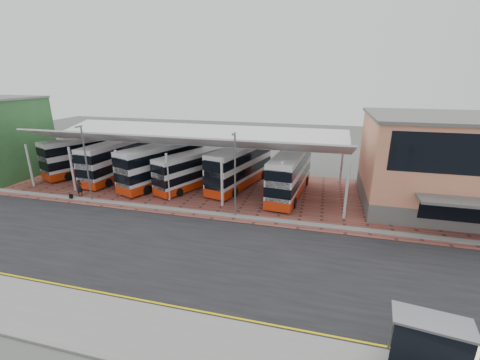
{
  "coord_description": "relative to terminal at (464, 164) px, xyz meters",
  "views": [
    {
      "loc": [
        9.57,
        -20.67,
        12.82
      ],
      "look_at": [
        1.94,
        8.28,
        3.04
      ],
      "focal_mm": 24.0,
      "sensor_mm": 36.0,
      "label": 1
    }
  ],
  "objects": [
    {
      "name": "bus_4",
      "position": [
        -22.82,
        1.21,
        -2.19
      ],
      "size": [
        5.52,
        12.08,
        4.85
      ],
      "rotation": [
        0.0,
        0.0,
        -0.25
      ],
      "color": "silver",
      "rests_on": "forecourt"
    },
    {
      "name": "north_kerb",
      "position": [
        -23.0,
        -7.72,
        -4.59
      ],
      "size": [
        120.0,
        0.8,
        0.14
      ],
      "primitive_type": "cube",
      "color": "slate",
      "rests_on": "ground"
    },
    {
      "name": "pedestrian",
      "position": [
        -39.19,
        -6.71,
        -3.69
      ],
      "size": [
        0.67,
        0.79,
        1.83
      ],
      "primitive_type": "imported",
      "rotation": [
        0.0,
        0.0,
        1.16
      ],
      "color": "black",
      "rests_on": "forecourt"
    },
    {
      "name": "forecourt",
      "position": [
        -21.0,
        -0.92,
        -4.63
      ],
      "size": [
        72.0,
        16.0,
        0.06
      ],
      "primitive_type": "cube",
      "color": "brown",
      "rests_on": "ground"
    },
    {
      "name": "lamp_west",
      "position": [
        -37.0,
        -7.65,
        -0.3
      ],
      "size": [
        0.16,
        0.9,
        8.07
      ],
      "color": "#5A5B60",
      "rests_on": "ground"
    },
    {
      "name": "lamp_east",
      "position": [
        -21.0,
        -7.65,
        -0.3
      ],
      "size": [
        0.16,
        0.9,
        8.07
      ],
      "color": "#5A5B60",
      "rests_on": "ground"
    },
    {
      "name": "ground",
      "position": [
        -23.0,
        -13.92,
        -4.66
      ],
      "size": [
        140.0,
        140.0,
        0.0
      ],
      "primitive_type": "plane",
      "color": "#474A46"
    },
    {
      "name": "bus_5",
      "position": [
        -16.71,
        -0.31,
        -2.21
      ],
      "size": [
        3.85,
        11.9,
        4.82
      ],
      "rotation": [
        0.0,
        0.0,
        -0.1
      ],
      "color": "silver",
      "rests_on": "forecourt"
    },
    {
      "name": "shop_green",
      "position": [
        -53.0,
        -2.95,
        0.46
      ],
      "size": [
        6.4,
        10.2,
        10.22
      ],
      "color": "#2E5D2E",
      "rests_on": "ground"
    },
    {
      "name": "sidewalk",
      "position": [
        -23.0,
        -22.92,
        -4.59
      ],
      "size": [
        120.0,
        4.0,
        0.14
      ],
      "primitive_type": "cube",
      "color": "slate",
      "rests_on": "ground"
    },
    {
      "name": "bus_shelter",
      "position": [
        -7.98,
        -21.91,
        -2.87
      ],
      "size": [
        3.46,
        1.95,
        2.64
      ],
      "rotation": [
        0.0,
        0.0,
        -0.14
      ],
      "color": "black",
      "rests_on": "sidewalk"
    },
    {
      "name": "canopy",
      "position": [
        -29.0,
        0.01,
        1.14
      ],
      "size": [
        37.0,
        11.63,
        7.07
      ],
      "color": "silver",
      "rests_on": "ground"
    },
    {
      "name": "bus_2",
      "position": [
        -32.15,
        -0.47,
        -2.15
      ],
      "size": [
        6.63,
        12.17,
        4.92
      ],
      "rotation": [
        0.0,
        0.0,
        -0.35
      ],
      "color": "silver",
      "rests_on": "forecourt"
    },
    {
      "name": "bus_1",
      "position": [
        -38.94,
        0.33,
        -2.21
      ],
      "size": [
        3.7,
        11.84,
        4.8
      ],
      "rotation": [
        0.0,
        0.0,
        -0.09
      ],
      "color": "silver",
      "rests_on": "forecourt"
    },
    {
      "name": "yellow_line_far",
      "position": [
        -23.0,
        -20.62,
        -4.63
      ],
      "size": [
        120.0,
        0.12,
        0.01
      ],
      "primitive_type": "cube",
      "color": "#E3C200",
      "rests_on": "road"
    },
    {
      "name": "bus_3",
      "position": [
        -28.17,
        -0.73,
        -2.51
      ],
      "size": [
        6.16,
        10.29,
        4.2
      ],
      "rotation": [
        0.0,
        0.0,
        -0.4
      ],
      "color": "silver",
      "rests_on": "forecourt"
    },
    {
      "name": "terminal",
      "position": [
        0.0,
        0.0,
        0.0
      ],
      "size": [
        18.4,
        14.4,
        9.25
      ],
      "color": "#5B5956",
      "rests_on": "ground"
    },
    {
      "name": "bus_0",
      "position": [
        -44.17,
        1.48,
        -2.15
      ],
      "size": [
        7.27,
        12.07,
        4.93
      ],
      "rotation": [
        0.0,
        0.0,
        -0.41
      ],
      "color": "silver",
      "rests_on": "forecourt"
    },
    {
      "name": "suitcase",
      "position": [
        -39.38,
        -7.92,
        -4.33
      ],
      "size": [
        0.32,
        0.23,
        0.55
      ],
      "primitive_type": "cube",
      "color": "black",
      "rests_on": "forecourt"
    },
    {
      "name": "road",
      "position": [
        -23.0,
        -14.92,
        -4.65
      ],
      "size": [
        120.0,
        14.0,
        0.02
      ],
      "primitive_type": "cube",
      "color": "black",
      "rests_on": "ground"
    },
    {
      "name": "yellow_line_near",
      "position": [
        -23.0,
        -20.92,
        -4.63
      ],
      "size": [
        120.0,
        0.12,
        0.01
      ],
      "primitive_type": "cube",
      "color": "#E3C200",
      "rests_on": "road"
    }
  ]
}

